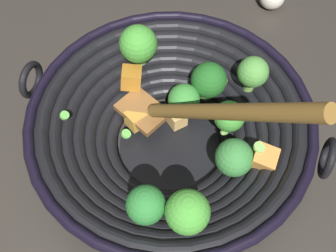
# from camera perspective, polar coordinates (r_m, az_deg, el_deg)

# --- Properties ---
(ground_plane) EXTENTS (4.00, 4.00, 0.00)m
(ground_plane) POSITION_cam_1_polar(r_m,az_deg,el_deg) (0.62, 0.33, -2.96)
(ground_plane) COLOR #332D28
(wok) EXTENTS (0.38, 0.40, 0.28)m
(wok) POSITION_cam_1_polar(r_m,az_deg,el_deg) (0.56, 0.58, -0.05)
(wok) COLOR black
(wok) RESTS_ON ground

